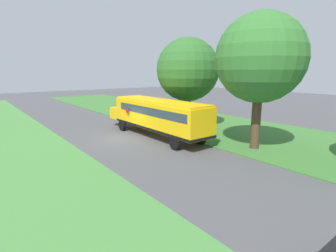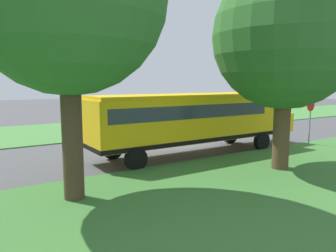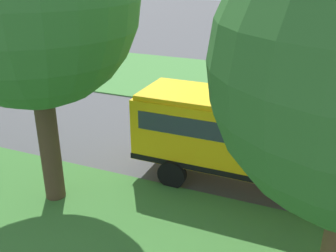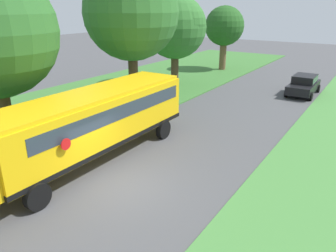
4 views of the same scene
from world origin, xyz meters
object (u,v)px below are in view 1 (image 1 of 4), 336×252
at_px(oak_tree_roadside_mid, 261,57).
at_px(stop_sign, 133,106).
at_px(school_bus, 157,114).
at_px(oak_tree_beside_bus, 189,70).

height_order(oak_tree_roadside_mid, stop_sign, oak_tree_roadside_mid).
bearing_deg(oak_tree_roadside_mid, school_bus, -66.40).
bearing_deg(oak_tree_roadside_mid, oak_tree_beside_bus, -99.32).
relative_size(oak_tree_beside_bus, stop_sign, 3.16).
distance_m(oak_tree_beside_bus, stop_sign, 7.73).
distance_m(school_bus, oak_tree_beside_bus, 6.06).
bearing_deg(oak_tree_beside_bus, school_bus, 14.39).
xyz_separation_m(school_bus, oak_tree_roadside_mid, (-3.25, 7.44, 4.48)).
xyz_separation_m(school_bus, stop_sign, (-1.90, -7.29, -0.19)).
height_order(school_bus, stop_sign, school_bus).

